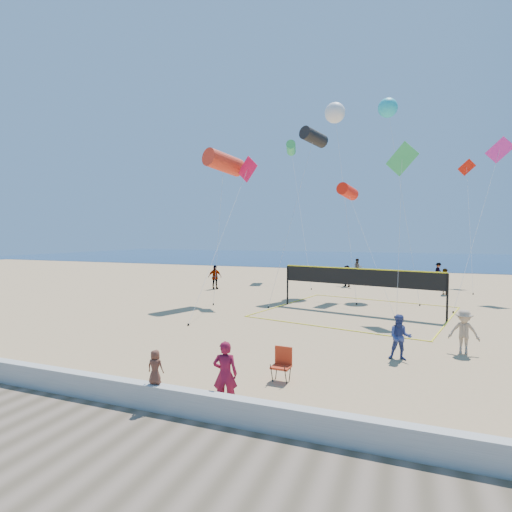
% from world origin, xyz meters
% --- Properties ---
extents(ground, '(120.00, 120.00, 0.00)m').
position_xyz_m(ground, '(0.00, 0.00, 0.00)').
color(ground, tan).
rests_on(ground, ground).
extents(ocean, '(140.00, 50.00, 0.03)m').
position_xyz_m(ocean, '(0.00, 62.00, 0.01)').
color(ocean, navy).
rests_on(ocean, ground).
extents(seawall, '(32.00, 0.30, 0.60)m').
position_xyz_m(seawall, '(0.00, -3.00, 0.30)').
color(seawall, beige).
rests_on(seawall, ground).
extents(boardwalk, '(32.00, 3.60, 0.03)m').
position_xyz_m(boardwalk, '(0.00, -5.00, 0.01)').
color(boardwalk, '#6F5D4C').
rests_on(boardwalk, ground).
extents(woman, '(0.67, 0.54, 1.60)m').
position_xyz_m(woman, '(-0.27, -2.29, 0.80)').
color(woman, maroon).
rests_on(woman, ground).
extents(toddler, '(0.42, 0.29, 0.81)m').
position_xyz_m(toddler, '(-1.77, -2.95, 1.00)').
color(toddler, brown).
rests_on(toddler, seawall).
extents(bystander_a, '(0.76, 0.60, 1.50)m').
position_xyz_m(bystander_a, '(3.52, 3.07, 0.75)').
color(bystander_a, navy).
rests_on(bystander_a, ground).
extents(bystander_b, '(1.03, 0.66, 1.52)m').
position_xyz_m(bystander_b, '(5.56, 4.61, 0.76)').
color(bystander_b, tan).
rests_on(bystander_b, ground).
extents(far_person_0, '(1.04, 1.10, 1.83)m').
position_xyz_m(far_person_0, '(-10.02, 16.30, 0.91)').
color(far_person_0, gray).
rests_on(far_person_0, ground).
extents(far_person_1, '(1.58, 1.32, 1.70)m').
position_xyz_m(far_person_1, '(-0.88, 21.33, 0.85)').
color(far_person_1, gray).
rests_on(far_person_1, ground).
extents(far_person_2, '(0.73, 0.79, 1.81)m').
position_xyz_m(far_person_2, '(6.07, 19.42, 0.91)').
color(far_person_2, gray).
rests_on(far_person_2, ground).
extents(far_person_3, '(1.00, 0.87, 1.76)m').
position_xyz_m(far_person_3, '(-1.05, 29.79, 0.88)').
color(far_person_3, gray).
rests_on(far_person_3, ground).
extents(far_person_4, '(1.00, 1.13, 1.52)m').
position_xyz_m(far_person_4, '(6.30, 30.22, 0.76)').
color(far_person_4, gray).
rests_on(far_person_4, ground).
extents(camp_chair, '(0.53, 0.65, 1.05)m').
position_xyz_m(camp_chair, '(0.47, -0.13, 0.53)').
color(camp_chair, '#B42E14').
rests_on(camp_chair, ground).
extents(volleyball_net, '(10.42, 10.31, 2.35)m').
position_xyz_m(volleyball_net, '(1.26, 10.94, 1.61)').
color(volleyball_net, black).
rests_on(volleyball_net, ground).
extents(kite_0, '(2.03, 3.39, 9.34)m').
position_xyz_m(kite_0, '(-7.11, 11.89, 8.59)').
color(kite_0, red).
rests_on(kite_0, ground).
extents(kite_1, '(1.91, 7.83, 11.48)m').
position_xyz_m(kite_1, '(-2.59, 16.85, 10.87)').
color(kite_1, black).
rests_on(kite_1, ground).
extents(kite_2, '(3.86, 6.73, 7.43)m').
position_xyz_m(kite_2, '(-0.06, 15.66, 6.91)').
color(kite_2, red).
rests_on(kite_2, ground).
extents(kite_3, '(1.55, 7.90, 8.98)m').
position_xyz_m(kite_3, '(-5.72, 11.96, 7.68)').
color(kite_3, '#EB1048').
rests_on(kite_3, ground).
extents(kite_4, '(1.63, 4.01, 8.83)m').
position_xyz_m(kite_4, '(3.31, 10.95, 7.60)').
color(kite_4, green).
rests_on(kite_4, ground).
extents(kite_5, '(4.14, 7.73, 10.58)m').
position_xyz_m(kite_5, '(8.99, 19.53, 9.15)').
color(kite_5, '#F22C9F').
rests_on(kite_5, ground).
extents(kite_6, '(3.51, 7.63, 14.05)m').
position_xyz_m(kite_6, '(-1.69, 19.89, 13.28)').
color(kite_6, white).
rests_on(kite_6, ground).
extents(kite_7, '(3.00, 6.49, 13.89)m').
position_xyz_m(kite_7, '(2.10, 19.82, 13.20)').
color(kite_7, '#24BACB').
rests_on(kite_7, ground).
extents(kite_8, '(4.55, 8.69, 12.92)m').
position_xyz_m(kite_8, '(-6.92, 26.17, 12.33)').
color(kite_8, green).
rests_on(kite_8, ground).
extents(kite_9, '(1.44, 7.37, 10.53)m').
position_xyz_m(kite_9, '(8.09, 26.84, 9.04)').
color(kite_9, red).
rests_on(kite_9, ground).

